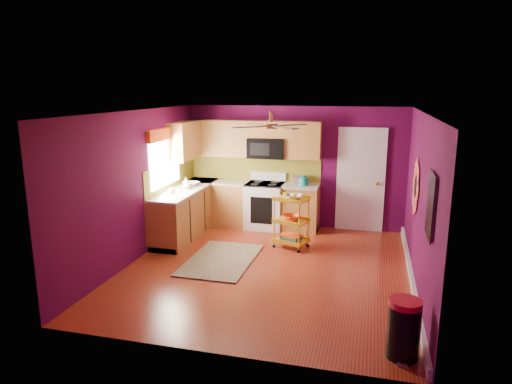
# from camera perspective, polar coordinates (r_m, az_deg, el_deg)

# --- Properties ---
(ground) EXTENTS (5.00, 5.00, 0.00)m
(ground) POSITION_cam_1_polar(r_m,az_deg,el_deg) (7.48, 1.41, -9.54)
(ground) COLOR maroon
(ground) RESTS_ON ground
(room_envelope) EXTENTS (4.54, 5.04, 2.52)m
(room_envelope) POSITION_cam_1_polar(r_m,az_deg,el_deg) (7.02, 1.69, 2.86)
(room_envelope) COLOR #4F093A
(room_envelope) RESTS_ON ground
(lower_cabinets) EXTENTS (2.81, 2.31, 0.94)m
(lower_cabinets) POSITION_cam_1_polar(r_m,az_deg,el_deg) (9.35, -4.12, -2.14)
(lower_cabinets) COLOR #925C28
(lower_cabinets) RESTS_ON ground
(electric_range) EXTENTS (0.76, 0.66, 1.13)m
(electric_range) POSITION_cam_1_polar(r_m,az_deg,el_deg) (9.46, 1.14, -1.63)
(electric_range) COLOR white
(electric_range) RESTS_ON ground
(upper_cabinetry) EXTENTS (2.80, 2.30, 1.26)m
(upper_cabinetry) POSITION_cam_1_polar(r_m,az_deg,el_deg) (9.40, -2.96, 6.43)
(upper_cabinetry) COLOR #925C28
(upper_cabinetry) RESTS_ON ground
(left_window) EXTENTS (0.08, 1.35, 1.08)m
(left_window) POSITION_cam_1_polar(r_m,az_deg,el_deg) (8.72, -11.34, 5.28)
(left_window) COLOR white
(left_window) RESTS_ON ground
(panel_door) EXTENTS (0.95, 0.11, 2.15)m
(panel_door) POSITION_cam_1_polar(r_m,az_deg,el_deg) (9.39, 12.94, 1.33)
(panel_door) COLOR white
(panel_door) RESTS_ON ground
(right_wall_art) EXTENTS (0.04, 2.74, 1.04)m
(right_wall_art) POSITION_cam_1_polar(r_m,az_deg,el_deg) (6.59, 20.01, -0.25)
(right_wall_art) COLOR black
(right_wall_art) RESTS_ON ground
(ceiling_fan) EXTENTS (1.01, 1.01, 0.26)m
(ceiling_fan) POSITION_cam_1_polar(r_m,az_deg,el_deg) (7.13, 1.87, 8.36)
(ceiling_fan) COLOR #BF8C3F
(ceiling_fan) RESTS_ON ground
(shag_rug) EXTENTS (1.07, 1.73, 0.02)m
(shag_rug) POSITION_cam_1_polar(r_m,az_deg,el_deg) (7.83, -4.37, -8.43)
(shag_rug) COLOR black
(shag_rug) RESTS_ON ground
(rolling_cart) EXTENTS (0.68, 0.58, 1.03)m
(rolling_cart) POSITION_cam_1_polar(r_m,az_deg,el_deg) (8.27, 4.47, -3.46)
(rolling_cart) COLOR yellow
(rolling_cart) RESTS_ON ground
(trash_can) EXTENTS (0.36, 0.39, 0.67)m
(trash_can) POSITION_cam_1_polar(r_m,az_deg,el_deg) (5.34, 17.99, -15.96)
(trash_can) COLOR black
(trash_can) RESTS_ON ground
(teal_kettle) EXTENTS (0.18, 0.18, 0.21)m
(teal_kettle) POSITION_cam_1_polar(r_m,az_deg,el_deg) (9.19, 5.99, 1.33)
(teal_kettle) COLOR #128387
(teal_kettle) RESTS_ON lower_cabinets
(toaster) EXTENTS (0.22, 0.15, 0.18)m
(toaster) POSITION_cam_1_polar(r_m,az_deg,el_deg) (9.33, 5.38, 1.56)
(toaster) COLOR beige
(toaster) RESTS_ON lower_cabinets
(soap_bottle_a) EXTENTS (0.10, 0.10, 0.21)m
(soap_bottle_a) POSITION_cam_1_polar(r_m,az_deg,el_deg) (9.00, -8.77, 1.15)
(soap_bottle_a) COLOR #EA3F72
(soap_bottle_a) RESTS_ON lower_cabinets
(soap_bottle_b) EXTENTS (0.15, 0.15, 0.19)m
(soap_bottle_b) POSITION_cam_1_polar(r_m,az_deg,el_deg) (8.93, -8.64, 0.98)
(soap_bottle_b) COLOR white
(soap_bottle_b) RESTS_ON lower_cabinets
(counter_dish) EXTENTS (0.29, 0.29, 0.07)m
(counter_dish) POSITION_cam_1_polar(r_m,az_deg,el_deg) (9.25, -8.00, 1.04)
(counter_dish) COLOR white
(counter_dish) RESTS_ON lower_cabinets
(counter_cup) EXTENTS (0.13, 0.13, 0.10)m
(counter_cup) POSITION_cam_1_polar(r_m,az_deg,el_deg) (8.60, -10.51, 0.15)
(counter_cup) COLOR white
(counter_cup) RESTS_ON lower_cabinets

